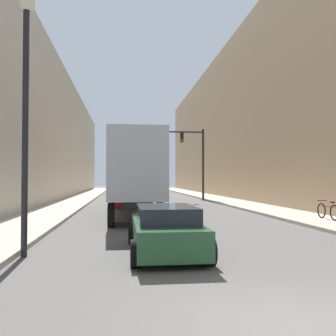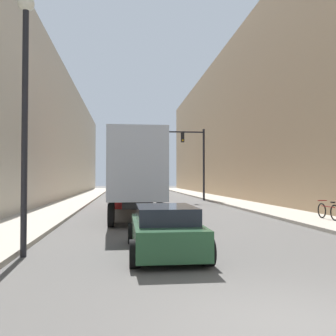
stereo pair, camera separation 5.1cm
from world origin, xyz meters
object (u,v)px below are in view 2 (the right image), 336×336
at_px(traffic_signal_gantry, 189,151).
at_px(sedan_car, 165,230).
at_px(parked_bicycle, 328,211).
at_px(semi_truck, 134,173).
at_px(street_lamp, 25,88).

bearing_deg(traffic_signal_gantry, sedan_car, -101.48).
relative_size(sedan_car, parked_bicycle, 2.42).
height_order(semi_truck, traffic_signal_gantry, traffic_signal_gantry).
distance_m(sedan_car, parked_bicycle, 10.27).
height_order(semi_truck, sedan_car, semi_truck).
bearing_deg(street_lamp, semi_truck, 73.83).
bearing_deg(sedan_car, street_lamp, -179.24).
height_order(sedan_car, street_lamp, street_lamp).
relative_size(traffic_signal_gantry, street_lamp, 0.97).
xyz_separation_m(semi_truck, parked_bicycle, (8.81, -4.61, -1.82)).
xyz_separation_m(traffic_signal_gantry, parked_bicycle, (3.34, -18.02, -4.05)).
bearing_deg(sedan_car, traffic_signal_gantry, 78.52).
bearing_deg(semi_truck, traffic_signal_gantry, 67.80).
bearing_deg(sedan_car, semi_truck, 93.05).
xyz_separation_m(semi_truck, street_lamp, (-3.13, -10.78, 2.06)).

